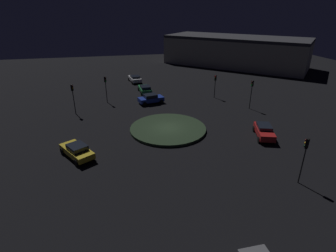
# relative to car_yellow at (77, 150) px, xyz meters

# --- Properties ---
(ground_plane) EXTENTS (116.92, 116.92, 0.00)m
(ground_plane) POSITION_rel_car_yellow_xyz_m (10.70, 4.55, -0.77)
(ground_plane) COLOR black
(roundabout_island) EXTENTS (9.68, 9.68, 0.34)m
(roundabout_island) POSITION_rel_car_yellow_xyz_m (10.70, 4.55, -0.60)
(roundabout_island) COLOR #263823
(roundabout_island) RESTS_ON ground_plane
(car_yellow) EXTENTS (3.87, 4.72, 1.47)m
(car_yellow) POSITION_rel_car_yellow_xyz_m (0.00, 0.00, 0.00)
(car_yellow) COLOR gold
(car_yellow) RESTS_ON ground_plane
(car_green) EXTENTS (2.24, 4.34, 1.41)m
(car_green) POSITION_rel_car_yellow_xyz_m (10.03, 21.20, -0.02)
(car_green) COLOR #1E7238
(car_green) RESTS_ON ground_plane
(car_white) EXTENTS (2.63, 4.50, 1.40)m
(car_white) POSITION_rel_car_yellow_xyz_m (9.02, 29.15, -0.02)
(car_white) COLOR white
(car_white) RESTS_ON ground_plane
(car_red) EXTENTS (3.06, 4.65, 1.49)m
(car_red) POSITION_rel_car_yellow_xyz_m (21.56, 0.12, 0.03)
(car_red) COLOR red
(car_red) RESTS_ON ground_plane
(car_blue) EXTENTS (4.32, 2.81, 1.52)m
(car_blue) POSITION_rel_car_yellow_xyz_m (10.17, 15.21, 0.03)
(car_blue) COLOR #1E38A5
(car_blue) RESTS_ON ground_plane
(traffic_light_northeast) EXTENTS (0.38, 0.39, 3.93)m
(traffic_light_northeast) POSITION_rel_car_yellow_xyz_m (21.33, 15.78, 2.04)
(traffic_light_northeast) COLOR #2D2D2D
(traffic_light_northeast) RESTS_ON ground_plane
(traffic_light_southeast) EXTENTS (0.37, 0.40, 4.41)m
(traffic_light_southeast) POSITION_rel_car_yellow_xyz_m (19.68, -8.88, 2.36)
(traffic_light_southeast) COLOR #2D2D2D
(traffic_light_southeast) RESTS_ON ground_plane
(traffic_light_northwest) EXTENTS (0.37, 0.40, 4.32)m
(traffic_light_northwest) POSITION_rel_car_yellow_xyz_m (3.23, 17.11, 2.30)
(traffic_light_northwest) COLOR #2D2D2D
(traffic_light_northwest) RESTS_ON ground_plane
(traffic_light_east) EXTENTS (0.39, 0.36, 4.45)m
(traffic_light_east) POSITION_rel_car_yellow_xyz_m (24.60, 9.44, 2.39)
(traffic_light_east) COLOR #2D2D2D
(traffic_light_east) RESTS_ON ground_plane
(traffic_light_northwest_near) EXTENTS (0.39, 0.37, 4.40)m
(traffic_light_northwest_near) POSITION_rel_car_yellow_xyz_m (-1.36, 12.94, 2.35)
(traffic_light_northwest_near) COLOR #2D2D2D
(traffic_light_northwest_near) RESTS_ON ground_plane
(store_building) EXTENTS (35.23, 34.24, 7.42)m
(store_building) POSITION_rel_car_yellow_xyz_m (36.64, 40.74, 2.95)
(store_building) COLOR #ADA893
(store_building) RESTS_ON ground_plane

